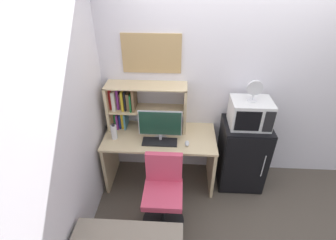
{
  "coord_description": "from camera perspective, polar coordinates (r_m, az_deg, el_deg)",
  "views": [
    {
      "loc": [
        -0.64,
        -2.75,
        2.5
      ],
      "look_at": [
        -0.78,
        -0.35,
        0.98
      ],
      "focal_mm": 26.63,
      "sensor_mm": 36.0,
      "label": 1
    }
  ],
  "objects": [
    {
      "name": "hutch_bookshelf",
      "position": [
        3.05,
        -7.77,
        3.58
      ],
      "size": [
        0.95,
        0.28,
        0.58
      ],
      "color": "beige",
      "rests_on": "desk"
    },
    {
      "name": "wall_left",
      "position": [
        1.93,
        -28.79,
        -10.97
      ],
      "size": [
        0.04,
        4.4,
        2.6
      ],
      "primitive_type": "cube",
      "color": "silver",
      "rests_on": "ground_plane"
    },
    {
      "name": "wall_back",
      "position": [
        3.19,
        22.24,
        7.79
      ],
      "size": [
        6.4,
        0.04,
        2.6
      ],
      "primitive_type": "cube",
      "color": "silver",
      "rests_on": "ground_plane"
    },
    {
      "name": "desk",
      "position": [
        3.15,
        -1.79,
        -6.77
      ],
      "size": [
        1.34,
        0.64,
        0.73
      ],
      "color": "beige",
      "rests_on": "ground_plane"
    },
    {
      "name": "keyboard",
      "position": [
        2.91,
        -1.89,
        -5.04
      ],
      "size": [
        0.4,
        0.16,
        0.02
      ],
      "primitive_type": "cube",
      "color": "black",
      "rests_on": "desk"
    },
    {
      "name": "microwave",
      "position": [
        2.99,
        18.29,
        1.49
      ],
      "size": [
        0.45,
        0.36,
        0.32
      ],
      "color": "silver",
      "rests_on": "mini_fridge"
    },
    {
      "name": "desk_chair",
      "position": [
        2.79,
        -1.07,
        -16.89
      ],
      "size": [
        0.47,
        0.47,
        0.85
      ],
      "color": "black",
      "rests_on": "ground_plane"
    },
    {
      "name": "water_bottle",
      "position": [
        3.0,
        -12.26,
        -2.64
      ],
      "size": [
        0.07,
        0.07,
        0.2
      ],
      "color": "silver",
      "rests_on": "desk"
    },
    {
      "name": "monitor",
      "position": [
        2.82,
        -1.8,
        -1.17
      ],
      "size": [
        0.5,
        0.19,
        0.4
      ],
      "color": "#B7B7BC",
      "rests_on": "desk"
    },
    {
      "name": "desk_fan",
      "position": [
        2.85,
        19.16,
        6.52
      ],
      "size": [
        0.17,
        0.11,
        0.24
      ],
      "color": "silver",
      "rests_on": "microwave"
    },
    {
      "name": "computer_mouse",
      "position": [
        2.88,
        4.37,
        -5.36
      ],
      "size": [
        0.05,
        0.1,
        0.04
      ],
      "primitive_type": "ellipsoid",
      "color": "silver",
      "rests_on": "desk"
    },
    {
      "name": "mini_fridge",
      "position": [
        3.32,
        16.53,
        -7.52
      ],
      "size": [
        0.55,
        0.52,
        0.89
      ],
      "color": "black",
      "rests_on": "ground_plane"
    },
    {
      "name": "wall_corkboard",
      "position": [
        2.89,
        -3.79,
        14.91
      ],
      "size": [
        0.67,
        0.02,
        0.44
      ],
      "primitive_type": "cube",
      "color": "tan"
    }
  ]
}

